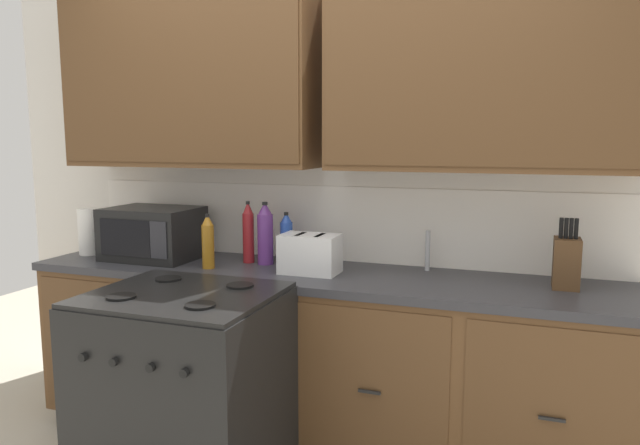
{
  "coord_description": "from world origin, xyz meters",
  "views": [
    {
      "loc": [
        0.97,
        -2.33,
        1.56
      ],
      "look_at": [
        0.04,
        0.27,
        1.17
      ],
      "focal_mm": 32.65,
      "sensor_mm": 36.0,
      "label": 1
    }
  ],
  "objects_px": {
    "knife_block": "(566,262)",
    "bottle_violet": "(265,234)",
    "stove_range": "(186,400)",
    "paper_towel_roll": "(89,232)",
    "bottle_red": "(248,233)",
    "bottle_blue": "(286,238)",
    "bottle_amber": "(208,242)",
    "microwave": "(153,233)",
    "toaster": "(310,254)"
  },
  "relations": [
    {
      "from": "stove_range",
      "to": "paper_towel_roll",
      "type": "bearing_deg",
      "value": 148.78
    },
    {
      "from": "knife_block",
      "to": "bottle_violet",
      "type": "distance_m",
      "value": 1.45
    },
    {
      "from": "knife_block",
      "to": "bottle_blue",
      "type": "relative_size",
      "value": 1.15
    },
    {
      "from": "bottle_amber",
      "to": "bottle_blue",
      "type": "xyz_separation_m",
      "value": [
        0.32,
        0.25,
        -0.0
      ]
    },
    {
      "from": "knife_block",
      "to": "bottle_red",
      "type": "distance_m",
      "value": 1.55
    },
    {
      "from": "bottle_amber",
      "to": "bottle_violet",
      "type": "bearing_deg",
      "value": 39.86
    },
    {
      "from": "paper_towel_roll",
      "to": "bottle_blue",
      "type": "distance_m",
      "value": 1.15
    },
    {
      "from": "bottle_red",
      "to": "toaster",
      "type": "bearing_deg",
      "value": -17.18
    },
    {
      "from": "microwave",
      "to": "toaster",
      "type": "height_order",
      "value": "microwave"
    },
    {
      "from": "microwave",
      "to": "paper_towel_roll",
      "type": "distance_m",
      "value": 0.41
    },
    {
      "from": "bottle_violet",
      "to": "bottle_blue",
      "type": "bearing_deg",
      "value": 34.93
    },
    {
      "from": "knife_block",
      "to": "bottle_blue",
      "type": "height_order",
      "value": "knife_block"
    },
    {
      "from": "paper_towel_roll",
      "to": "bottle_amber",
      "type": "relative_size",
      "value": 0.94
    },
    {
      "from": "stove_range",
      "to": "bottle_violet",
      "type": "relative_size",
      "value": 2.91
    },
    {
      "from": "microwave",
      "to": "knife_block",
      "type": "height_order",
      "value": "knife_block"
    },
    {
      "from": "knife_block",
      "to": "bottle_amber",
      "type": "xyz_separation_m",
      "value": [
        -1.68,
        -0.18,
        0.02
      ]
    },
    {
      "from": "bottle_amber",
      "to": "bottle_red",
      "type": "bearing_deg",
      "value": 56.93
    },
    {
      "from": "bottle_blue",
      "to": "knife_block",
      "type": "bearing_deg",
      "value": -3.07
    },
    {
      "from": "bottle_amber",
      "to": "bottle_red",
      "type": "relative_size",
      "value": 0.85
    },
    {
      "from": "bottle_blue",
      "to": "bottle_red",
      "type": "bearing_deg",
      "value": -163.03
    },
    {
      "from": "toaster",
      "to": "paper_towel_roll",
      "type": "height_order",
      "value": "paper_towel_roll"
    },
    {
      "from": "bottle_red",
      "to": "bottle_blue",
      "type": "bearing_deg",
      "value": 16.97
    },
    {
      "from": "paper_towel_roll",
      "to": "bottle_blue",
      "type": "bearing_deg",
      "value": 8.11
    },
    {
      "from": "microwave",
      "to": "bottle_blue",
      "type": "distance_m",
      "value": 0.74
    },
    {
      "from": "bottle_violet",
      "to": "bottle_blue",
      "type": "relative_size",
      "value": 1.21
    },
    {
      "from": "paper_towel_roll",
      "to": "bottle_amber",
      "type": "xyz_separation_m",
      "value": [
        0.82,
        -0.09,
        0.0
      ]
    },
    {
      "from": "knife_block",
      "to": "bottle_amber",
      "type": "relative_size",
      "value": 1.12
    },
    {
      "from": "microwave",
      "to": "knife_block",
      "type": "xyz_separation_m",
      "value": [
        2.09,
        0.07,
        -0.02
      ]
    },
    {
      "from": "paper_towel_roll",
      "to": "toaster",
      "type": "bearing_deg",
      "value": -0.75
    },
    {
      "from": "bottle_violet",
      "to": "bottle_red",
      "type": "relative_size",
      "value": 1.0
    },
    {
      "from": "bottle_violet",
      "to": "bottle_blue",
      "type": "xyz_separation_m",
      "value": [
        0.09,
        0.06,
        -0.03
      ]
    },
    {
      "from": "microwave",
      "to": "bottle_blue",
      "type": "bearing_deg",
      "value": 10.99
    },
    {
      "from": "toaster",
      "to": "bottle_blue",
      "type": "bearing_deg",
      "value": 138.1
    },
    {
      "from": "knife_block",
      "to": "bottle_red",
      "type": "xyz_separation_m",
      "value": [
        -1.55,
        0.01,
        0.04
      ]
    },
    {
      "from": "paper_towel_roll",
      "to": "bottle_blue",
      "type": "height_order",
      "value": "bottle_blue"
    },
    {
      "from": "microwave",
      "to": "paper_towel_roll",
      "type": "height_order",
      "value": "microwave"
    },
    {
      "from": "knife_block",
      "to": "stove_range",
      "type": "bearing_deg",
      "value": -154.84
    },
    {
      "from": "knife_block",
      "to": "microwave",
      "type": "bearing_deg",
      "value": -178.11
    },
    {
      "from": "stove_range",
      "to": "bottle_amber",
      "type": "height_order",
      "value": "bottle_amber"
    },
    {
      "from": "microwave",
      "to": "bottle_violet",
      "type": "xyz_separation_m",
      "value": [
        0.64,
        0.08,
        0.02
      ]
    },
    {
      "from": "bottle_violet",
      "to": "bottle_red",
      "type": "height_order",
      "value": "same"
    },
    {
      "from": "toaster",
      "to": "paper_towel_roll",
      "type": "distance_m",
      "value": 1.34
    },
    {
      "from": "toaster",
      "to": "knife_block",
      "type": "distance_m",
      "value": 1.16
    },
    {
      "from": "stove_range",
      "to": "microwave",
      "type": "xyz_separation_m",
      "value": [
        -0.59,
        0.63,
        0.59
      ]
    },
    {
      "from": "microwave",
      "to": "bottle_amber",
      "type": "bearing_deg",
      "value": -15.46
    },
    {
      "from": "bottle_amber",
      "to": "bottle_red",
      "type": "xyz_separation_m",
      "value": [
        0.13,
        0.2,
        0.02
      ]
    },
    {
      "from": "stove_range",
      "to": "knife_block",
      "type": "height_order",
      "value": "knife_block"
    },
    {
      "from": "toaster",
      "to": "bottle_amber",
      "type": "bearing_deg",
      "value": -171.89
    },
    {
      "from": "paper_towel_roll",
      "to": "bottle_red",
      "type": "height_order",
      "value": "bottle_red"
    },
    {
      "from": "stove_range",
      "to": "paper_towel_roll",
      "type": "xyz_separation_m",
      "value": [
        -1.01,
        0.61,
        0.58
      ]
    }
  ]
}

